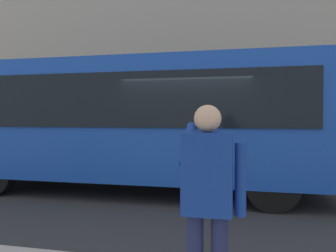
# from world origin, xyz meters

# --- Properties ---
(ground_plane) EXTENTS (60.00, 60.00, 0.00)m
(ground_plane) POSITION_xyz_m (0.00, 0.00, 0.00)
(ground_plane) COLOR #2B2B2D
(building_facade_far) EXTENTS (28.00, 1.55, 12.00)m
(building_facade_far) POSITION_xyz_m (-0.02, -6.80, 5.99)
(building_facade_far) COLOR #A89E8E
(building_facade_far) RESTS_ON ground_plane
(red_bus) EXTENTS (9.05, 2.54, 3.08)m
(red_bus) POSITION_xyz_m (1.39, -0.34, 1.68)
(red_bus) COLOR #1947AD
(red_bus) RESTS_ON ground_plane
(pedestrian_photographer) EXTENTS (0.53, 0.52, 1.70)m
(pedestrian_photographer) POSITION_xyz_m (-0.77, 4.36, 1.14)
(pedestrian_photographer) COLOR #1E2347
(pedestrian_photographer) RESTS_ON sidewalk_curb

